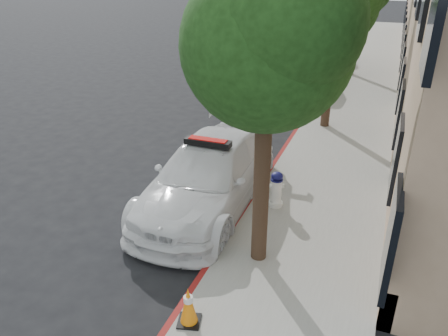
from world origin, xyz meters
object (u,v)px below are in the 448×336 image
police_car (209,175)px  traffic_cone (188,306)px  fire_hydrant (276,190)px  parked_car_far (326,51)px  parked_car_mid (302,76)px

police_car → traffic_cone: police_car is taller
fire_hydrant → traffic_cone: (-0.36, -4.09, -0.09)m
parked_car_far → traffic_cone: bearing=-94.0°
parked_car_mid → parked_car_far: parked_car_mid is taller
parked_car_far → fire_hydrant: size_ratio=4.60×
police_car → parked_car_mid: police_car is taller
police_car → parked_car_far: bearing=89.0°
police_car → fire_hydrant: police_car is taller
parked_car_mid → parked_car_far: (0.00, 6.68, -0.16)m
parked_car_mid → parked_car_far: bearing=91.5°
police_car → fire_hydrant: (1.61, 0.28, -0.22)m
parked_car_mid → traffic_cone: (1.15, -14.08, -0.33)m
police_car → traffic_cone: (1.25, -3.82, -0.30)m
police_car → fire_hydrant: 1.64m
fire_hydrant → traffic_cone: fire_hydrant is taller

